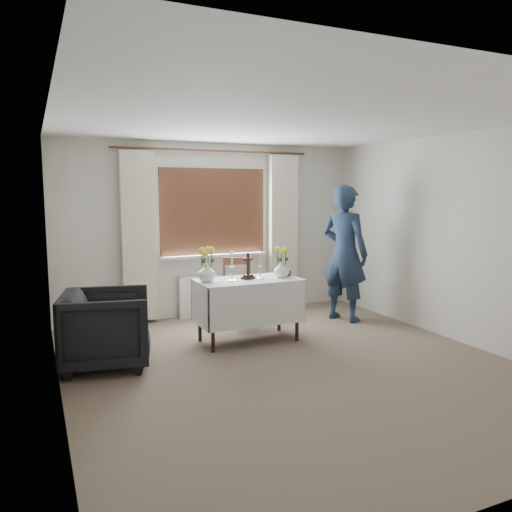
{
  "coord_description": "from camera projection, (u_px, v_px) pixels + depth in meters",
  "views": [
    {
      "loc": [
        -2.41,
        -4.38,
        1.81
      ],
      "look_at": [
        -0.06,
        0.84,
        1.07
      ],
      "focal_mm": 35.0,
      "sensor_mm": 36.0,
      "label": 1
    }
  ],
  "objects": [
    {
      "name": "candlestick_right",
      "position": [
        260.0,
        266.0,
        6.01
      ],
      "size": [
        0.11,
        0.11,
        0.31
      ],
      "primitive_type": null,
      "rotation": [
        0.0,
        0.0,
        0.31
      ],
      "color": "white",
      "rests_on": "altar_table"
    },
    {
      "name": "wicker_basket",
      "position": [
        283.0,
        272.0,
        6.26
      ],
      "size": [
        0.24,
        0.24,
        0.08
      ],
      "primitive_type": "cylinder",
      "rotation": [
        0.0,
        0.0,
        0.2
      ],
      "color": "brown",
      "rests_on": "altar_table"
    },
    {
      "name": "person",
      "position": [
        345.0,
        253.0,
        6.96
      ],
      "size": [
        0.7,
        0.82,
        1.9
      ],
      "primitive_type": "imported",
      "rotation": [
        0.0,
        0.0,
        2.0
      ],
      "color": "#223550",
      "rests_on": "ground"
    },
    {
      "name": "flower_vase_left",
      "position": [
        207.0,
        272.0,
        5.82
      ],
      "size": [
        0.27,
        0.27,
        0.22
      ],
      "primitive_type": "imported",
      "rotation": [
        0.0,
        0.0,
        -0.37
      ],
      "color": "white",
      "rests_on": "altar_table"
    },
    {
      "name": "candlestick_left",
      "position": [
        232.0,
        266.0,
        5.85
      ],
      "size": [
        0.12,
        0.12,
        0.36
      ],
      "primitive_type": null,
      "rotation": [
        0.0,
        0.0,
        0.16
      ],
      "color": "white",
      "rests_on": "altar_table"
    },
    {
      "name": "wooden_chair",
      "position": [
        239.0,
        291.0,
        6.81
      ],
      "size": [
        0.49,
        0.49,
        0.91
      ],
      "primitive_type": null,
      "rotation": [
        0.0,
        0.0,
        -0.19
      ],
      "color": "brown",
      "rests_on": "ground"
    },
    {
      "name": "wooden_cross",
      "position": [
        248.0,
        266.0,
        5.99
      ],
      "size": [
        0.18,
        0.15,
        0.32
      ],
      "primitive_type": null,
      "rotation": [
        0.0,
        0.0,
        0.38
      ],
      "color": "black",
      "rests_on": "altar_table"
    },
    {
      "name": "altar_table",
      "position": [
        248.0,
        310.0,
        6.04
      ],
      "size": [
        1.24,
        0.64,
        0.76
      ],
      "primitive_type": "cube",
      "color": "white",
      "rests_on": "ground"
    },
    {
      "name": "ground",
      "position": [
        294.0,
        367.0,
        5.18
      ],
      "size": [
        5.0,
        5.0,
        0.0
      ],
      "primitive_type": "plane",
      "color": "#806D58",
      "rests_on": "ground"
    },
    {
      "name": "flower_vase_right",
      "position": [
        282.0,
        270.0,
        6.1
      ],
      "size": [
        0.23,
        0.23,
        0.2
      ],
      "primitive_type": "imported",
      "rotation": [
        0.0,
        0.0,
        -0.3
      ],
      "color": "white",
      "rests_on": "altar_table"
    },
    {
      "name": "armchair",
      "position": [
        107.0,
        328.0,
        5.16
      ],
      "size": [
        1.04,
        1.02,
        0.8
      ],
      "primitive_type": "imported",
      "rotation": [
        0.0,
        0.0,
        1.37
      ],
      "color": "black",
      "rests_on": "ground"
    },
    {
      "name": "radiator",
      "position": [
        216.0,
        295.0,
        7.33
      ],
      "size": [
        1.1,
        0.1,
        0.6
      ],
      "primitive_type": "cube",
      "color": "silver",
      "rests_on": "ground"
    }
  ]
}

